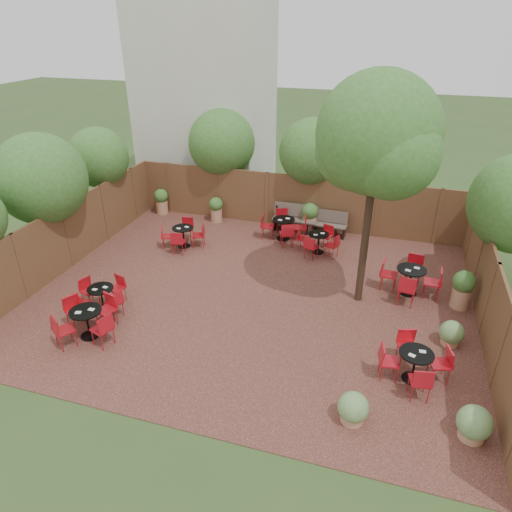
% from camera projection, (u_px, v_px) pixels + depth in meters
% --- Properties ---
extents(ground, '(80.00, 80.00, 0.00)m').
position_uv_depth(ground, '(253.00, 295.00, 13.18)').
color(ground, '#354F23').
rests_on(ground, ground).
extents(courtyard_paving, '(12.00, 10.00, 0.02)m').
position_uv_depth(courtyard_paving, '(253.00, 295.00, 13.18)').
color(courtyard_paving, '#381B17').
rests_on(courtyard_paving, ground).
extents(fence_back, '(12.00, 0.08, 2.00)m').
position_uv_depth(fence_back, '(293.00, 201.00, 16.94)').
color(fence_back, brown).
rests_on(fence_back, ground).
extents(fence_left, '(0.08, 10.00, 2.00)m').
position_uv_depth(fence_left, '(67.00, 237.00, 14.27)').
color(fence_left, brown).
rests_on(fence_left, ground).
extents(fence_right, '(0.08, 10.00, 2.00)m').
position_uv_depth(fence_right, '(490.00, 300.00, 11.16)').
color(fence_right, brown).
rests_on(fence_right, ground).
extents(neighbour_building, '(5.00, 4.00, 8.00)m').
position_uv_depth(neighbour_building, '(207.00, 97.00, 19.25)').
color(neighbour_building, beige).
rests_on(neighbour_building, ground).
extents(overhang_foliage, '(15.75, 10.36, 2.68)m').
position_uv_depth(overhang_foliage, '(235.00, 169.00, 14.71)').
color(overhang_foliage, '#326320').
rests_on(overhang_foliage, ground).
extents(courtyard_tree, '(3.00, 2.94, 6.07)m').
position_uv_depth(courtyard_tree, '(377.00, 142.00, 10.91)').
color(courtyard_tree, black).
rests_on(courtyard_tree, courtyard_paving).
extents(park_bench_left, '(1.46, 0.53, 0.89)m').
position_uv_depth(park_bench_left, '(327.00, 223.00, 16.52)').
color(park_bench_left, brown).
rests_on(park_bench_left, courtyard_paving).
extents(park_bench_right, '(1.61, 0.53, 0.99)m').
position_uv_depth(park_bench_right, '(295.00, 218.00, 16.81)').
color(park_bench_right, brown).
rests_on(park_bench_right, courtyard_paving).
extents(bistro_tables, '(9.45, 8.40, 0.92)m').
position_uv_depth(bistro_tables, '(264.00, 274.00, 13.35)').
color(bistro_tables, black).
rests_on(bistro_tables, courtyard_paving).
extents(planters, '(11.36, 4.23, 1.09)m').
position_uv_depth(planters, '(286.00, 227.00, 15.95)').
color(planters, '#AB7755').
rests_on(planters, courtyard_paving).
extents(low_shrubs, '(2.83, 3.69, 0.71)m').
position_uv_depth(low_shrubs, '(430.00, 390.00, 9.41)').
color(low_shrubs, '#AB7755').
rests_on(low_shrubs, courtyard_paving).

